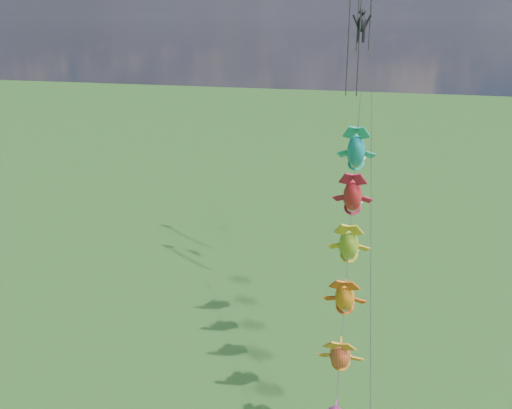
# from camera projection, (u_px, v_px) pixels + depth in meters

# --- Properties ---
(fish_windsock_rig) EXTENTS (1.63, 15.94, 16.14)m
(fish_windsock_rig) POSITION_uv_depth(u_px,v_px,m) (347.00, 271.00, 25.47)
(fish_windsock_rig) COLOR brown
(fish_windsock_rig) RESTS_ON ground
(parafoil_rig) EXTENTS (3.73, 17.24, 26.63)m
(parafoil_rig) POSITION_uv_depth(u_px,v_px,m) (363.00, 16.00, 31.41)
(parafoil_rig) COLOR brown
(parafoil_rig) RESTS_ON ground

